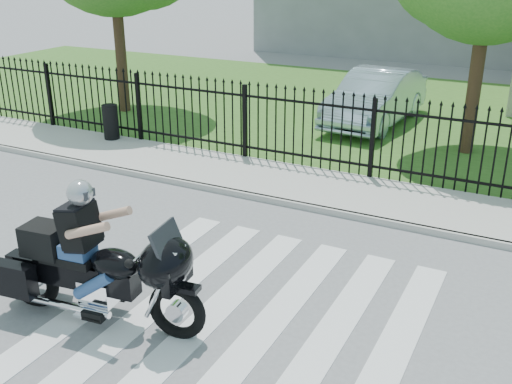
% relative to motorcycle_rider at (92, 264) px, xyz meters
% --- Properties ---
extents(ground, '(120.00, 120.00, 0.00)m').
position_rel_motorcycle_rider_xyz_m(ground, '(1.71, 0.62, -0.82)').
color(ground, slate).
rests_on(ground, ground).
extents(crosswalk, '(5.00, 5.50, 0.01)m').
position_rel_motorcycle_rider_xyz_m(crosswalk, '(1.71, 0.62, -0.81)').
color(crosswalk, silver).
rests_on(crosswalk, ground).
extents(sidewalk, '(40.00, 2.00, 0.12)m').
position_rel_motorcycle_rider_xyz_m(sidewalk, '(1.71, 5.62, -0.76)').
color(sidewalk, '#ADAAA3').
rests_on(sidewalk, ground).
extents(curb, '(40.00, 0.12, 0.12)m').
position_rel_motorcycle_rider_xyz_m(curb, '(1.71, 4.62, -0.76)').
color(curb, '#ADAAA3').
rests_on(curb, ground).
extents(grass_strip, '(40.00, 12.00, 0.02)m').
position_rel_motorcycle_rider_xyz_m(grass_strip, '(1.71, 12.62, -0.81)').
color(grass_strip, '#335C1F').
rests_on(grass_strip, ground).
extents(iron_fence, '(26.00, 0.04, 1.80)m').
position_rel_motorcycle_rider_xyz_m(iron_fence, '(1.71, 6.62, 0.08)').
color(iron_fence, black).
rests_on(iron_fence, ground).
extents(motorcycle_rider, '(3.02, 1.16, 2.00)m').
position_rel_motorcycle_rider_xyz_m(motorcycle_rider, '(0.00, 0.00, 0.00)').
color(motorcycle_rider, black).
rests_on(motorcycle_rider, ground).
extents(parked_car, '(1.89, 4.62, 1.49)m').
position_rel_motorcycle_rider_xyz_m(parked_car, '(0.46, 11.13, -0.05)').
color(parked_car, silver).
rests_on(parked_car, grass_strip).
extents(litter_bin, '(0.44, 0.44, 0.88)m').
position_rel_motorcycle_rider_xyz_m(litter_bin, '(-4.98, 6.32, -0.26)').
color(litter_bin, black).
rests_on(litter_bin, sidewalk).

